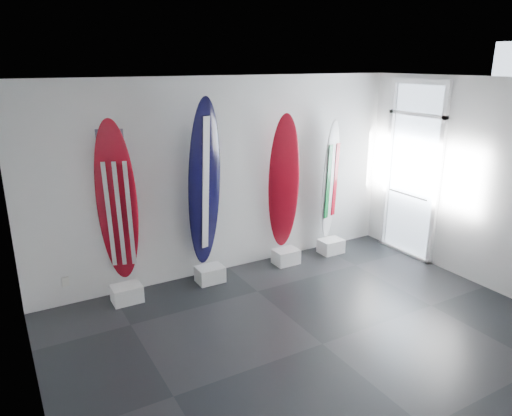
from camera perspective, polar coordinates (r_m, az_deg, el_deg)
floor at (r=5.88m, az=7.99°, el=-15.87°), size 6.00×6.00×0.00m
ceiling at (r=4.94m, az=9.47°, el=14.75°), size 6.00×6.00×0.00m
wall_back at (r=7.26m, az=-3.59°, el=3.70°), size 6.00×0.00×6.00m
wall_left at (r=4.20m, az=-25.97°, el=-8.43°), size 0.00×5.00×5.00m
wall_right at (r=7.40m, az=27.28°, el=2.06°), size 0.00×5.00×5.00m
display_block_usa at (r=6.90m, az=-15.24°, el=-9.88°), size 0.40×0.30×0.24m
surfboard_usa at (r=6.53m, az=-16.34°, el=0.46°), size 0.64×0.59×2.31m
display_block_navy at (r=7.26m, az=-5.54°, el=-7.91°), size 0.40×0.30×0.24m
surfboard_navy at (r=6.88m, az=-6.21°, el=2.83°), size 0.61×0.38×2.51m
display_block_swiss at (r=7.86m, az=3.61°, el=-5.83°), size 0.40×0.30×0.24m
surfboard_swiss at (r=7.55m, az=3.37°, el=3.03°), size 0.57×0.44×2.22m
display_block_italy at (r=8.37m, az=8.98°, el=-4.53°), size 0.40×0.30×0.24m
surfboard_italy at (r=8.10m, az=8.92°, el=3.27°), size 0.49×0.31×2.06m
wall_outlet at (r=6.96m, az=-21.91°, el=-8.21°), size 0.09×0.02×0.13m
glass_door at (r=8.31m, az=18.26°, el=4.07°), size 0.12×1.16×2.85m
balcony at (r=9.54m, az=23.15°, el=-0.59°), size 2.80×2.20×1.20m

